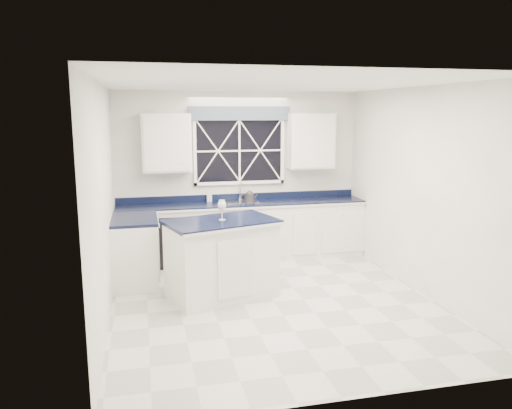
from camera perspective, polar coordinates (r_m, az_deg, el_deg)
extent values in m
plane|color=silver|center=(6.44, 2.04, -11.08)|extent=(4.50, 4.50, 0.00)
cube|color=white|center=(8.25, -1.95, 3.41)|extent=(4.00, 0.10, 2.70)
cube|color=silver|center=(8.12, -1.51, -3.16)|extent=(3.98, 0.60, 0.90)
cube|color=silver|center=(7.19, -13.64, -5.27)|extent=(0.60, 1.00, 0.90)
cube|color=black|center=(8.02, -1.52, 0.10)|extent=(3.98, 0.64, 0.04)
cube|color=black|center=(7.99, -9.27, -3.82)|extent=(0.60, 0.58, 0.82)
cube|color=black|center=(8.18, -1.93, 6.17)|extent=(1.40, 0.02, 1.00)
cube|color=#4F596C|center=(8.09, -1.87, 10.37)|extent=(1.65, 0.04, 0.22)
cube|color=silver|center=(7.88, -10.21, 6.94)|extent=(0.75, 0.34, 0.90)
cube|color=silver|center=(8.34, 6.27, 7.23)|extent=(0.75, 0.34, 0.90)
cylinder|color=silver|center=(8.23, -1.83, 0.65)|extent=(0.05, 0.05, 0.04)
cylinder|color=silver|center=(8.20, -1.83, 1.61)|extent=(0.02, 0.02, 0.28)
cylinder|color=silver|center=(8.10, -1.72, 2.42)|extent=(0.02, 0.18, 0.02)
cube|color=silver|center=(6.49, -3.95, -6.38)|extent=(1.47, 1.11, 0.98)
cube|color=black|center=(6.36, -4.01, -1.97)|extent=(1.55, 1.19, 0.04)
cube|color=#A8A7A3|center=(7.64, -1.78, -7.50)|extent=(1.13, 0.74, 0.01)
cube|color=black|center=(7.64, -1.78, -7.43)|extent=(1.01, 0.61, 0.01)
cylinder|color=#303033|center=(8.05, -0.74, 0.79)|extent=(0.20, 0.20, 0.14)
cone|color=#303033|center=(8.03, -0.75, 1.48)|extent=(0.17, 0.17, 0.06)
torus|color=#303033|center=(8.05, -1.38, 0.85)|extent=(0.11, 0.04, 0.11)
cylinder|color=#303033|center=(8.05, -0.04, 0.92)|extent=(0.07, 0.03, 0.09)
cylinder|color=silver|center=(6.35, -3.90, -1.75)|extent=(0.09, 0.09, 0.01)
cylinder|color=silver|center=(6.33, -3.91, -1.11)|extent=(0.01, 0.01, 0.14)
ellipsoid|color=silver|center=(6.31, -3.92, -0.10)|extent=(0.11, 0.11, 0.14)
cylinder|color=tan|center=(6.31, -3.92, -0.31)|extent=(0.09, 0.09, 0.06)
imported|color=silver|center=(8.10, -5.35, 0.95)|extent=(0.09, 0.09, 0.18)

